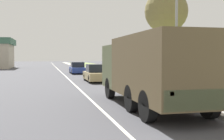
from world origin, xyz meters
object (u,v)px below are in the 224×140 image
(car_second_ahead, at_px, (77,68))
(lamp_post, at_px, (173,10))
(military_truck, at_px, (152,68))
(car_nearest_ahead, at_px, (97,74))

(car_second_ahead, relative_size, lamp_post, 0.56)
(military_truck, bearing_deg, lamp_post, 51.81)
(military_truck, xyz_separation_m, car_nearest_ahead, (-0.01, 12.40, -0.99))
(lamp_post, bearing_deg, car_second_ahead, 97.53)
(military_truck, xyz_separation_m, lamp_post, (2.41, 3.07, 2.94))
(car_second_ahead, xyz_separation_m, lamp_post, (2.76, -20.90, 3.94))
(military_truck, height_order, car_nearest_ahead, military_truck)
(military_truck, bearing_deg, car_second_ahead, 90.84)
(car_nearest_ahead, distance_m, car_second_ahead, 11.57)
(car_nearest_ahead, relative_size, car_second_ahead, 0.98)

